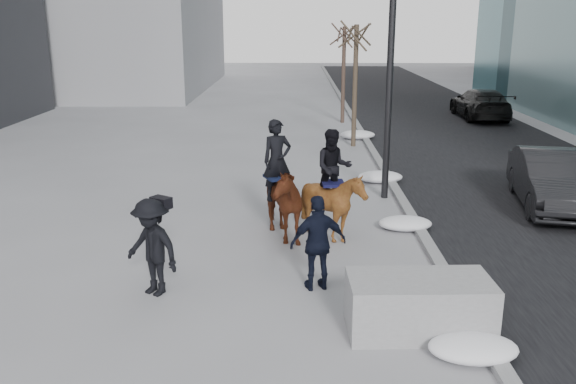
{
  "coord_description": "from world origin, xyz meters",
  "views": [
    {
      "loc": [
        0.12,
        -10.12,
        4.71
      ],
      "look_at": [
        0.0,
        1.2,
        1.5
      ],
      "focal_mm": 38.0,
      "sensor_mm": 36.0,
      "label": 1
    }
  ],
  "objects_px": {
    "planter": "(419,305)",
    "mounted_left": "(277,195)",
    "mounted_right": "(333,197)",
    "car_near": "(552,180)"
  },
  "relations": [
    {
      "from": "planter",
      "to": "mounted_left",
      "type": "relative_size",
      "value": 0.84
    },
    {
      "from": "planter",
      "to": "mounted_right",
      "type": "height_order",
      "value": "mounted_right"
    },
    {
      "from": "car_near",
      "to": "planter",
      "type": "bearing_deg",
      "value": -115.44
    },
    {
      "from": "car_near",
      "to": "mounted_left",
      "type": "bearing_deg",
      "value": -151.6
    },
    {
      "from": "car_near",
      "to": "mounted_left",
      "type": "relative_size",
      "value": 1.68
    },
    {
      "from": "mounted_left",
      "to": "mounted_right",
      "type": "xyz_separation_m",
      "value": [
        1.23,
        -0.16,
        0.0
      ]
    },
    {
      "from": "car_near",
      "to": "mounted_right",
      "type": "bearing_deg",
      "value": -146.71
    },
    {
      "from": "car_near",
      "to": "mounted_left",
      "type": "distance_m",
      "value": 7.4
    },
    {
      "from": "planter",
      "to": "mounted_left",
      "type": "xyz_separation_m",
      "value": [
        -2.32,
        4.28,
        0.54
      ]
    },
    {
      "from": "mounted_left",
      "to": "car_near",
      "type": "bearing_deg",
      "value": 18.45
    }
  ]
}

